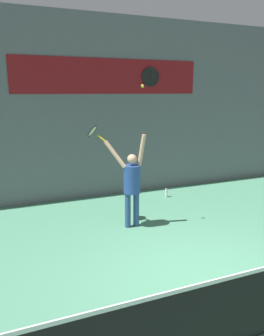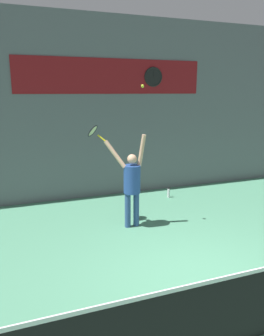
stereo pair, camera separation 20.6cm
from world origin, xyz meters
name	(u,v)px [view 2 (the right image)]	position (x,y,z in m)	size (l,w,h in m)	color
ground_plane	(213,287)	(0.00, 0.00, 0.00)	(18.00, 18.00, 0.00)	#4C8C6B
back_wall	(113,109)	(0.00, 5.14, 2.50)	(18.00, 0.10, 5.00)	slate
sponsor_banner	(113,76)	(0.00, 5.08, 3.38)	(5.29, 0.02, 0.94)	maroon
scoreboard_clock	(153,77)	(1.20, 5.06, 3.38)	(0.56, 0.05, 0.56)	black
tennis_player	(132,182)	(-0.35, 2.67, 1.04)	(0.88, 0.52, 2.09)	#2D4C7F
tennis_racket	(93,132)	(-1.07, 3.12, 2.13)	(0.42, 0.39, 0.36)	yellow
tennis_ball	(143,86)	(-0.14, 2.60, 3.09)	(0.07, 0.07, 0.07)	#CCDB2D
water_bottle	(169,193)	(1.37, 4.23, 0.13)	(0.07, 0.07, 0.29)	silver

